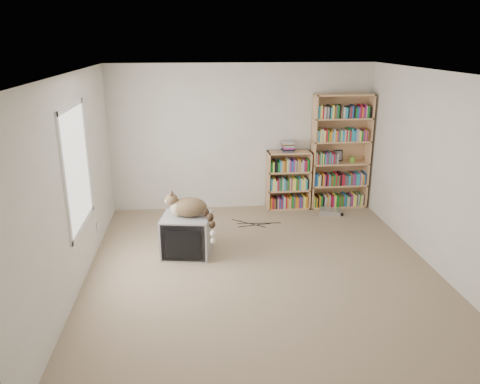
{
  "coord_description": "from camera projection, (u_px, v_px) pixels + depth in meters",
  "views": [
    {
      "loc": [
        -0.83,
        -5.37,
        2.87
      ],
      "look_at": [
        -0.19,
        1.0,
        0.77
      ],
      "focal_mm": 35.0,
      "sensor_mm": 36.0,
      "label": 1
    }
  ],
  "objects": [
    {
      "name": "framed_print",
      "position": [
        338.0,
        155.0,
        8.24
      ],
      "size": [
        0.15,
        0.05,
        0.2
      ],
      "primitive_type": "cube",
      "rotation": [
        -0.17,
        0.0,
        0.0
      ],
      "color": "black",
      "rests_on": "bookcase_tall"
    },
    {
      "name": "green_mug",
      "position": [
        352.0,
        159.0,
        8.18
      ],
      "size": [
        0.09,
        0.09,
        0.1
      ],
      "primitive_type": "cylinder",
      "color": "#5E9B2C",
      "rests_on": "bookcase_tall"
    },
    {
      "name": "wall_right",
      "position": [
        441.0,
        174.0,
        5.88
      ],
      "size": [
        0.02,
        5.0,
        2.5
      ],
      "primitive_type": "cube",
      "color": "silver",
      "rests_on": "floor"
    },
    {
      "name": "floor",
      "position": [
        262.0,
        272.0,
        6.05
      ],
      "size": [
        4.5,
        5.0,
        0.01
      ],
      "primitive_type": "cube",
      "color": "tan",
      "rests_on": "ground"
    },
    {
      "name": "wall_outlet",
      "position": [
        98.0,
        226.0,
        6.67
      ],
      "size": [
        0.01,
        0.08,
        0.13
      ],
      "primitive_type": "cube",
      "color": "silver",
      "rests_on": "wall_left"
    },
    {
      "name": "bookcase_tall",
      "position": [
        340.0,
        155.0,
        8.15
      ],
      "size": [
        1.0,
        0.3,
        1.99
      ],
      "color": "tan",
      "rests_on": "floor"
    },
    {
      "name": "bookcase_short",
      "position": [
        288.0,
        182.0,
        8.21
      ],
      "size": [
        0.75,
        0.3,
        1.03
      ],
      "color": "tan",
      "rests_on": "floor"
    },
    {
      "name": "ceiling",
      "position": [
        266.0,
        73.0,
        5.27
      ],
      "size": [
        4.5,
        5.0,
        0.02
      ],
      "primitive_type": "cube",
      "color": "white",
      "rests_on": "wall_back"
    },
    {
      "name": "wall_front",
      "position": [
        316.0,
        280.0,
        3.3
      ],
      "size": [
        4.5,
        0.02,
        2.5
      ],
      "primitive_type": "cube",
      "color": "silver",
      "rests_on": "floor"
    },
    {
      "name": "floor_cables",
      "position": [
        235.0,
        224.0,
        7.59
      ],
      "size": [
        1.2,
        0.7,
        0.01
      ],
      "primitive_type": null,
      "color": "black",
      "rests_on": "floor"
    },
    {
      "name": "window",
      "position": [
        77.0,
        168.0,
        5.59
      ],
      "size": [
        0.02,
        1.22,
        1.52
      ],
      "primitive_type": "cube",
      "color": "white",
      "rests_on": "wall_left"
    },
    {
      "name": "crt_tv",
      "position": [
        187.0,
        235.0,
        6.49
      ],
      "size": [
        0.74,
        0.68,
        0.56
      ],
      "rotation": [
        0.0,
        0.0,
        -0.17
      ],
      "color": "#959597",
      "rests_on": "floor"
    },
    {
      "name": "wall_back",
      "position": [
        242.0,
        138.0,
        8.03
      ],
      "size": [
        4.5,
        0.02,
        2.5
      ],
      "primitive_type": "cube",
      "color": "silver",
      "rests_on": "floor"
    },
    {
      "name": "book_stack",
      "position": [
        288.0,
        146.0,
        8.0
      ],
      "size": [
        0.21,
        0.27,
        0.18
      ],
      "primitive_type": "cube",
      "color": "#A41529",
      "rests_on": "bookcase_short"
    },
    {
      "name": "dvd_player",
      "position": [
        330.0,
        212.0,
        8.04
      ],
      "size": [
        0.41,
        0.35,
        0.08
      ],
      "primitive_type": "cube",
      "rotation": [
        0.0,
        0.0,
        -0.31
      ],
      "color": "#B4B4B9",
      "rests_on": "floor"
    },
    {
      "name": "wall_left",
      "position": [
        73.0,
        185.0,
        5.45
      ],
      "size": [
        0.02,
        5.0,
        2.5
      ],
      "primitive_type": "cube",
      "color": "silver",
      "rests_on": "floor"
    },
    {
      "name": "cat",
      "position": [
        193.0,
        211.0,
        6.32
      ],
      "size": [
        0.7,
        0.58,
        0.58
      ],
      "rotation": [
        0.0,
        0.0,
        -0.1
      ],
      "color": "#352315",
      "rests_on": "crt_tv"
    }
  ]
}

